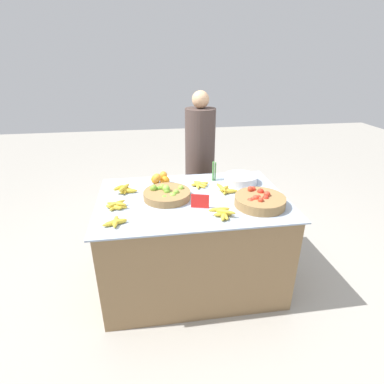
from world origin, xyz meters
The scene contains 15 objects.
ground_plane centered at (0.00, 0.00, 0.00)m, with size 12.00×12.00×0.00m, color #A39E93.
market_table centered at (0.00, 0.00, 0.40)m, with size 1.47×1.00×0.80m.
lime_bowl centered at (-0.19, 0.02, 0.83)m, with size 0.37×0.37×0.11m.
tomato_basket centered at (0.48, -0.20, 0.84)m, with size 0.37×0.37×0.11m.
orange_pile centered at (-0.22, 0.30, 0.85)m, with size 0.16×0.15×0.12m.
metal_bowl centered at (0.46, 0.24, 0.83)m, with size 0.29×0.29×0.07m.
price_sign centered at (0.03, -0.18, 0.85)m, with size 0.13×0.04×0.11m.
veg_bundle centered at (0.24, 0.34, 0.88)m, with size 0.03×0.05×0.17m.
banana_bunch_front_center centered at (0.17, -0.33, 0.82)m, with size 0.19×0.14×0.06m.
banana_bunch_middle_right centered at (-0.57, -0.10, 0.82)m, with size 0.17×0.14×0.05m.
banana_bunch_front_right centered at (-0.53, 0.19, 0.82)m, with size 0.20×0.17×0.06m.
banana_bunch_middle_left centered at (0.29, 0.06, 0.82)m, with size 0.16×0.17×0.06m.
banana_bunch_front_left centered at (-0.56, -0.33, 0.81)m, with size 0.17×0.15×0.04m.
banana_bunch_back_center centered at (0.10, 0.22, 0.81)m, with size 0.16×0.16×0.04m.
vendor_person centered at (0.22, 0.89, 0.70)m, with size 0.31×0.31×1.51m.
Camera 1 is at (-0.31, -2.09, 1.81)m, focal length 28.00 mm.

